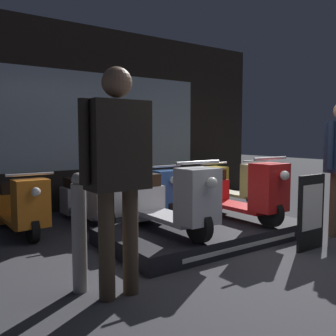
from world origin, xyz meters
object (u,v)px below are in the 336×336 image
scooter_display_left (167,201)px  scooter_backrow_2 (146,193)px  scooter_backrow_3 (193,188)px  scooter_backrow_4 (232,184)px  scooter_display_right (236,192)px  scooter_backrow_0 (20,206)px  street_bollard (79,233)px  person_left_browsing (118,160)px  price_sign_board (311,212)px  scooter_backrow_1 (89,199)px

scooter_display_left → scooter_backrow_2: scooter_display_left is taller
scooter_display_left → scooter_backrow_3: (1.73, 1.66, -0.19)m
scooter_backrow_4 → scooter_display_right: bearing=-133.8°
scooter_backrow_3 → scooter_backrow_4: same height
scooter_display_right → scooter_backrow_0: scooter_display_right is taller
scooter_display_right → scooter_backrow_2: size_ratio=1.00×
street_bollard → scooter_backrow_2: bearing=47.6°
scooter_display_right → person_left_browsing: size_ratio=0.84×
scooter_backrow_0 → scooter_backrow_3: 2.96m
scooter_backrow_2 → street_bollard: bearing=-132.4°
scooter_backrow_3 → scooter_display_left: bearing=-136.1°
scooter_backrow_4 → person_left_browsing: person_left_browsing is taller
price_sign_board → scooter_backrow_0: bearing=133.2°
scooter_backrow_1 → scooter_backrow_3: same height
scooter_backrow_1 → price_sign_board: 3.08m
scooter_backrow_0 → street_bollard: 2.25m
scooter_backrow_1 → street_bollard: 2.48m
scooter_backrow_0 → street_bollard: (-0.07, -2.24, 0.14)m
scooter_backrow_2 → person_left_browsing: person_left_browsing is taller
scooter_backrow_0 → scooter_display_left: bearing=-53.6°
price_sign_board → street_bollard: bearing=170.5°
scooter_backrow_1 → scooter_backrow_3: 1.97m
scooter_backrow_0 → person_left_browsing: bearing=-86.6°
street_bollard → scooter_backrow_0: bearing=88.2°
scooter_backrow_0 → price_sign_board: bearing=-46.8°
street_bollard → scooter_display_right: bearing=13.4°
scooter_backrow_4 → price_sign_board: bearing=-118.2°
person_left_browsing → scooter_backrow_1: bearing=71.6°
scooter_backrow_3 → price_sign_board: size_ratio=1.80×
scooter_backrow_4 → price_sign_board: 3.03m
scooter_backrow_3 → person_left_browsing: size_ratio=0.84×
scooter_display_left → person_left_browsing: size_ratio=0.84×
scooter_display_left → scooter_backrow_3: bearing=43.9°
scooter_backrow_0 → person_left_browsing: size_ratio=0.84×
scooter_backrow_2 → scooter_display_right: bearing=-77.3°
scooter_backrow_0 → scooter_backrow_3: size_ratio=1.00×
scooter_display_left → scooter_backrow_1: bearing=98.3°
scooter_backrow_1 → person_left_browsing: (-0.84, -2.52, 0.75)m
scooter_backrow_0 → person_left_browsing: 2.63m
scooter_backrow_3 → scooter_display_right: bearing=-110.2°
price_sign_board → scooter_backrow_1: bearing=119.7°
scooter_backrow_0 → scooter_backrow_3: bearing=0.0°
scooter_display_left → street_bollard: 1.42m
scooter_backrow_2 → person_left_browsing: (-1.82, -2.52, 0.75)m
scooter_display_right → scooter_backrow_4: 2.31m
scooter_backrow_3 → scooter_backrow_4: (0.99, 0.00, 0.00)m
scooter_backrow_2 → scooter_backrow_4: same height
scooter_backrow_3 → scooter_backrow_0: bearing=180.0°
scooter_backrow_3 → street_bollard: bearing=-143.5°
person_left_browsing → scooter_backrow_0: bearing=93.4°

